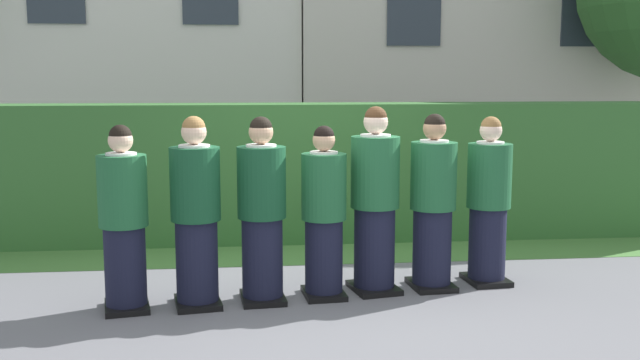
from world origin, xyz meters
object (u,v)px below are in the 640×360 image
object	(u,v)px
student_front_row_3	(324,216)
student_front_row_6	(488,205)
student_front_row_4	(375,204)
student_front_row_1	(196,217)
student_front_row_2	(262,214)
student_front_row_5	(433,206)
student_front_row_0	(124,223)

from	to	relation	value
student_front_row_3	student_front_row_6	size ratio (longest dim) A/B	0.97
student_front_row_4	student_front_row_6	xyz separation A→B (m)	(1.11, 0.16, -0.05)
student_front_row_1	student_front_row_2	size ratio (longest dim) A/B	1.01
student_front_row_4	student_front_row_6	size ratio (longest dim) A/B	1.07
student_front_row_2	student_front_row_5	xyz separation A→B (m)	(1.57, 0.24, 0.00)
student_front_row_4	student_front_row_1	bearing A→B (deg)	-170.15
student_front_row_0	student_front_row_3	xyz separation A→B (m)	(1.70, 0.20, -0.02)
student_front_row_2	student_front_row_3	xyz separation A→B (m)	(0.55, 0.08, -0.04)
student_front_row_0	student_front_row_5	world-z (taller)	student_front_row_5
student_front_row_2	student_front_row_6	xyz separation A→B (m)	(2.14, 0.36, -0.02)
student_front_row_0	student_front_row_4	bearing A→B (deg)	8.56
student_front_row_0	student_front_row_5	size ratio (longest dim) A/B	0.97
student_front_row_6	student_front_row_3	bearing A→B (deg)	-169.95
student_front_row_1	student_front_row_5	size ratio (longest dim) A/B	1.01
student_front_row_2	student_front_row_5	distance (m)	1.59
student_front_row_5	student_front_row_2	bearing A→B (deg)	-171.22
student_front_row_0	student_front_row_2	size ratio (longest dim) A/B	0.97
student_front_row_2	student_front_row_3	distance (m)	0.55
student_front_row_2	student_front_row_5	size ratio (longest dim) A/B	1.00
student_front_row_3	student_front_row_6	xyz separation A→B (m)	(1.59, 0.28, 0.03)
student_front_row_0	student_front_row_2	bearing A→B (deg)	6.32
student_front_row_4	student_front_row_0	bearing A→B (deg)	-171.44
student_front_row_2	student_front_row_3	size ratio (longest dim) A/B	1.06
student_front_row_5	student_front_row_1	bearing A→B (deg)	-171.51
student_front_row_1	student_front_row_5	xyz separation A→B (m)	(2.13, 0.32, -0.00)
student_front_row_1	student_front_row_2	distance (m)	0.56
student_front_row_5	student_front_row_6	world-z (taller)	student_front_row_5
student_front_row_5	student_front_row_3	bearing A→B (deg)	-170.76
student_front_row_2	student_front_row_5	bearing A→B (deg)	8.78
student_front_row_0	student_front_row_1	size ratio (longest dim) A/B	0.96
student_front_row_4	student_front_row_5	xyz separation A→B (m)	(0.55, 0.04, -0.03)
student_front_row_1	student_front_row_0	bearing A→B (deg)	-174.96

